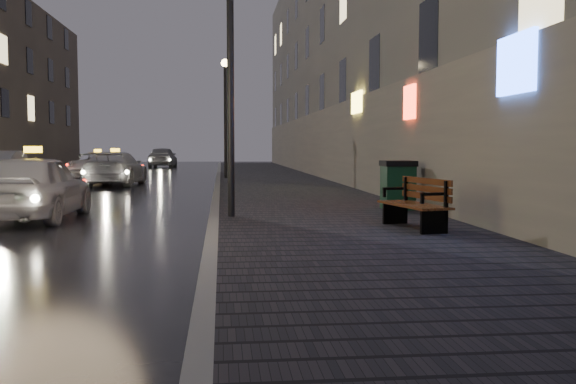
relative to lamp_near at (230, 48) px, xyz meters
name	(u,v)px	position (x,y,z in m)	size (l,w,h in m)	color
ground	(64,294)	(-1.85, -6.00, -3.49)	(120.00, 120.00, 0.00)	black
sidewalk	(273,180)	(2.05, 15.00, -3.41)	(4.60, 58.00, 0.15)	black
curb	(218,181)	(-0.35, 15.00, -3.41)	(0.20, 58.00, 0.15)	slate
curb_far	(4,182)	(-9.25, 15.00, -3.41)	(0.20, 58.00, 0.15)	slate
building_near	(331,47)	(5.25, 19.00, 3.01)	(1.80, 50.00, 13.00)	#605B54
lamp_near	(230,48)	(0.00, 0.00, 0.00)	(0.36, 0.36, 5.28)	black
lamp_far	(225,103)	(0.00, 16.00, 0.00)	(0.36, 0.36, 5.28)	black
bench	(417,203)	(3.14, -2.22, -2.90)	(0.89, 1.78, 0.87)	black
trash_bin	(398,185)	(3.74, 1.12, -2.79)	(0.72, 0.72, 1.09)	#0D321C
taxi_near	(34,187)	(-4.14, 1.12, -2.78)	(1.68, 4.17, 1.42)	#B9B9C0
taxi_mid	(116,169)	(-4.43, 13.44, -2.82)	(1.88, 4.63, 1.34)	silver
taxi_far	(98,164)	(-6.46, 20.63, -2.85)	(2.13, 4.61, 1.28)	silver
car_far	(163,157)	(-4.55, 35.67, -2.72)	(1.81, 4.51, 1.53)	gray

